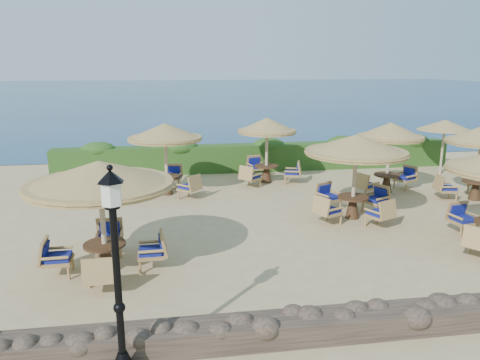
{
  "coord_description": "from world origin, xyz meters",
  "views": [
    {
      "loc": [
        -3.98,
        -13.3,
        4.73
      ],
      "look_at": [
        -1.88,
        0.32,
        1.3
      ],
      "focal_mm": 35.0,
      "sensor_mm": 36.0,
      "label": 1
    }
  ],
  "objects_px": {
    "lamp_post": "(118,286)",
    "cafe_set_3": "(165,144)",
    "cafe_set_4": "(267,139)",
    "cafe_set_6": "(480,150)",
    "cafe_set_1": "(355,159)",
    "cafe_set_5": "(390,142)",
    "extra_parasol": "(445,125)",
    "cafe_set_0": "(101,192)"
  },
  "relations": [
    {
      "from": "extra_parasol",
      "to": "cafe_set_4",
      "type": "relative_size",
      "value": 0.89
    },
    {
      "from": "cafe_set_3",
      "to": "cafe_set_0",
      "type": "bearing_deg",
      "value": -102.33
    },
    {
      "from": "lamp_post",
      "to": "cafe_set_5",
      "type": "height_order",
      "value": "lamp_post"
    },
    {
      "from": "cafe_set_1",
      "to": "cafe_set_5",
      "type": "bearing_deg",
      "value": 47.96
    },
    {
      "from": "cafe_set_1",
      "to": "cafe_set_3",
      "type": "distance_m",
      "value": 6.84
    },
    {
      "from": "cafe_set_3",
      "to": "lamp_post",
      "type": "bearing_deg",
      "value": -93.79
    },
    {
      "from": "cafe_set_1",
      "to": "cafe_set_3",
      "type": "relative_size",
      "value": 1.13
    },
    {
      "from": "cafe_set_0",
      "to": "cafe_set_4",
      "type": "relative_size",
      "value": 1.23
    },
    {
      "from": "cafe_set_4",
      "to": "cafe_set_6",
      "type": "height_order",
      "value": "same"
    },
    {
      "from": "cafe_set_4",
      "to": "cafe_set_6",
      "type": "bearing_deg",
      "value": -27.94
    },
    {
      "from": "cafe_set_5",
      "to": "lamp_post",
      "type": "bearing_deg",
      "value": -132.98
    },
    {
      "from": "cafe_set_5",
      "to": "cafe_set_3",
      "type": "bearing_deg",
      "value": 173.12
    },
    {
      "from": "cafe_set_1",
      "to": "extra_parasol",
      "type": "bearing_deg",
      "value": 40.01
    },
    {
      "from": "cafe_set_0",
      "to": "cafe_set_1",
      "type": "bearing_deg",
      "value": 21.8
    },
    {
      "from": "cafe_set_1",
      "to": "cafe_set_3",
      "type": "bearing_deg",
      "value": 147.49
    },
    {
      "from": "cafe_set_1",
      "to": "cafe_set_6",
      "type": "xyz_separation_m",
      "value": [
        5.12,
        1.27,
        -0.09
      ]
    },
    {
      "from": "lamp_post",
      "to": "cafe_set_6",
      "type": "relative_size",
      "value": 1.2
    },
    {
      "from": "cafe_set_1",
      "to": "cafe_set_4",
      "type": "relative_size",
      "value": 1.16
    },
    {
      "from": "lamp_post",
      "to": "cafe_set_4",
      "type": "relative_size",
      "value": 1.22
    },
    {
      "from": "lamp_post",
      "to": "cafe_set_5",
      "type": "distance_m",
      "value": 13.04
    },
    {
      "from": "cafe_set_6",
      "to": "cafe_set_0",
      "type": "bearing_deg",
      "value": -161.36
    },
    {
      "from": "lamp_post",
      "to": "cafe_set_6",
      "type": "bearing_deg",
      "value": 35.04
    },
    {
      "from": "cafe_set_0",
      "to": "cafe_set_1",
      "type": "distance_m",
      "value": 7.75
    },
    {
      "from": "cafe_set_5",
      "to": "cafe_set_6",
      "type": "relative_size",
      "value": 1.04
    },
    {
      "from": "cafe_set_0",
      "to": "cafe_set_3",
      "type": "height_order",
      "value": "same"
    },
    {
      "from": "extra_parasol",
      "to": "cafe_set_5",
      "type": "xyz_separation_m",
      "value": [
        -3.71,
        -2.47,
        -0.24
      ]
    },
    {
      "from": "lamp_post",
      "to": "cafe_set_0",
      "type": "distance_m",
      "value": 4.05
    },
    {
      "from": "lamp_post",
      "to": "cafe_set_3",
      "type": "height_order",
      "value": "lamp_post"
    },
    {
      "from": "cafe_set_1",
      "to": "cafe_set_4",
      "type": "bearing_deg",
      "value": 109.49
    },
    {
      "from": "extra_parasol",
      "to": "cafe_set_1",
      "type": "height_order",
      "value": "cafe_set_1"
    },
    {
      "from": "lamp_post",
      "to": "cafe_set_6",
      "type": "height_order",
      "value": "lamp_post"
    },
    {
      "from": "cafe_set_1",
      "to": "cafe_set_6",
      "type": "bearing_deg",
      "value": 13.97
    },
    {
      "from": "cafe_set_5",
      "to": "cafe_set_6",
      "type": "distance_m",
      "value": 3.05
    },
    {
      "from": "cafe_set_3",
      "to": "cafe_set_4",
      "type": "relative_size",
      "value": 1.03
    },
    {
      "from": "lamp_post",
      "to": "cafe_set_3",
      "type": "distance_m",
      "value": 10.55
    },
    {
      "from": "lamp_post",
      "to": "cafe_set_6",
      "type": "distance_m",
      "value": 14.15
    },
    {
      "from": "cafe_set_0",
      "to": "cafe_set_5",
      "type": "relative_size",
      "value": 1.17
    },
    {
      "from": "cafe_set_1",
      "to": "cafe_set_5",
      "type": "height_order",
      "value": "same"
    },
    {
      "from": "cafe_set_1",
      "to": "cafe_set_5",
      "type": "distance_m",
      "value": 3.62
    },
    {
      "from": "extra_parasol",
      "to": "cafe_set_5",
      "type": "bearing_deg",
      "value": -146.43
    },
    {
      "from": "extra_parasol",
      "to": "cafe_set_0",
      "type": "height_order",
      "value": "cafe_set_0"
    },
    {
      "from": "cafe_set_4",
      "to": "cafe_set_6",
      "type": "relative_size",
      "value": 0.99
    }
  ]
}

